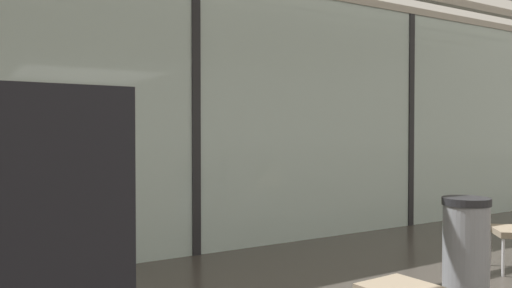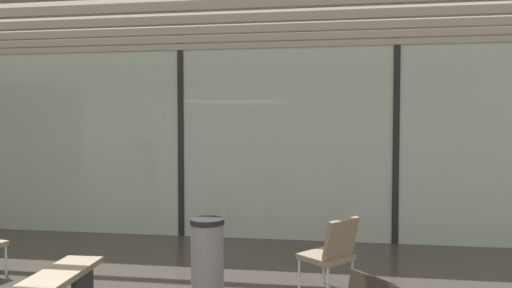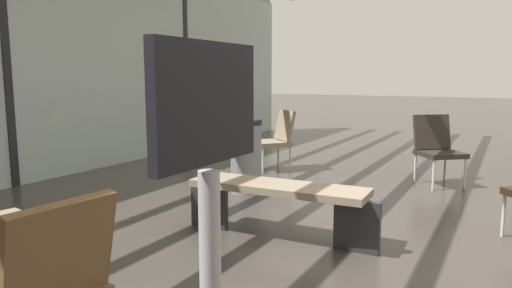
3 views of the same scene
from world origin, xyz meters
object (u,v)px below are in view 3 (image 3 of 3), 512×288
at_px(lounge_chair_3, 277,136).
at_px(trash_bin, 246,156).
at_px(lounge_chair_0, 44,283).
at_px(lounge_chair_5, 437,145).
at_px(waiting_bench, 278,196).

bearing_deg(lounge_chair_3, trash_bin, -38.37).
xyz_separation_m(lounge_chair_0, lounge_chair_3, (4.81, 1.29, 0.00)).
relative_size(lounge_chair_0, lounge_chair_5, 1.00).
height_order(lounge_chair_3, trash_bin, lounge_chair_3).
bearing_deg(lounge_chair_5, trash_bin, 179.11).
distance_m(lounge_chair_0, lounge_chair_5, 5.04).
relative_size(lounge_chair_0, waiting_bench, 0.51).
height_order(lounge_chair_3, lounge_chair_5, same).
relative_size(lounge_chair_0, trash_bin, 1.01).
relative_size(lounge_chair_3, trash_bin, 1.01).
relative_size(waiting_bench, trash_bin, 1.98).
relative_size(lounge_chair_0, lounge_chair_3, 1.00).
bearing_deg(lounge_chair_5, waiting_bench, -146.91).
xyz_separation_m(lounge_chair_0, lounge_chair_5, (4.96, -0.87, 0.00)).
xyz_separation_m(lounge_chair_5, waiting_bench, (-2.76, 0.86, -0.13)).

